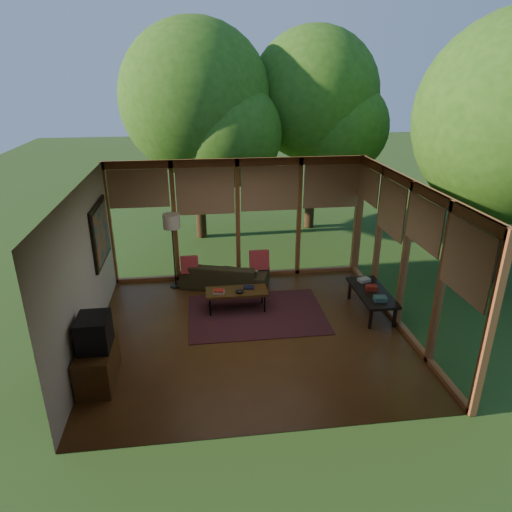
{
  "coord_description": "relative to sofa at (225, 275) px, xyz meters",
  "views": [
    {
      "loc": [
        -0.84,
        -7.08,
        4.39
      ],
      "look_at": [
        0.17,
        0.7,
        1.21
      ],
      "focal_mm": 32.0,
      "sensor_mm": 36.0,
      "label": 1
    }
  ],
  "objects": [
    {
      "name": "pillow_right",
      "position": [
        0.75,
        -0.05,
        0.32
      ],
      "size": [
        0.42,
        0.23,
        0.44
      ],
      "primitive_type": "cube",
      "rotation": [
        -0.21,
        0.0,
        0.0
      ],
      "color": "maroon",
      "rests_on": "sofa"
    },
    {
      "name": "television",
      "position": [
        -2.1,
        -3.07,
        0.58
      ],
      "size": [
        0.45,
        0.55,
        0.5
      ],
      "primitive_type": "cube",
      "color": "black",
      "rests_on": "media_cabinet"
    },
    {
      "name": "exterior_lawn",
      "position": [
        8.35,
        6.0,
        -0.28
      ],
      "size": [
        40.0,
        40.0,
        0.0
      ],
      "primitive_type": "plane",
      "color": "#2E511E",
      "rests_on": "ground"
    },
    {
      "name": "side_console",
      "position": [
        2.75,
        -1.54,
        0.14
      ],
      "size": [
        0.6,
        1.4,
        0.46
      ],
      "color": "black",
      "rests_on": "floor"
    },
    {
      "name": "ct_book_lower",
      "position": [
        -0.19,
        -1.17,
        0.17
      ],
      "size": [
        0.23,
        0.19,
        0.03
      ],
      "primitive_type": "cube",
      "rotation": [
        0.0,
        0.0,
        -0.1
      ],
      "color": "#AAA19A",
      "rests_on": "coffee_table"
    },
    {
      "name": "floor_lamp",
      "position": [
        -1.07,
        0.12,
        1.13
      ],
      "size": [
        0.36,
        0.36,
        1.65
      ],
      "color": "black",
      "rests_on": "floor"
    },
    {
      "name": "wall_left",
      "position": [
        -2.4,
        -2.0,
        1.08
      ],
      "size": [
        0.04,
        5.0,
        2.7
      ],
      "primitive_type": "cube",
      "color": "beige",
      "rests_on": "ground"
    },
    {
      "name": "floor",
      "position": [
        0.35,
        -2.0,
        -0.27
      ],
      "size": [
        5.5,
        5.5,
        0.0
      ],
      "primitive_type": "plane",
      "color": "#593417",
      "rests_on": "ground"
    },
    {
      "name": "wall_painting",
      "position": [
        -2.37,
        -0.6,
        1.28
      ],
      "size": [
        0.06,
        1.35,
        1.15
      ],
      "color": "black",
      "rests_on": "wall_left"
    },
    {
      "name": "console_book_a",
      "position": [
        2.75,
        -1.94,
        0.22
      ],
      "size": [
        0.25,
        0.2,
        0.08
      ],
      "primitive_type": "cube",
      "rotation": [
        0.0,
        0.0,
        -0.12
      ],
      "color": "#376159",
      "rests_on": "side_console"
    },
    {
      "name": "tree_nw",
      "position": [
        -0.44,
        3.43,
        3.45
      ],
      "size": [
        3.92,
        3.92,
        5.69
      ],
      "color": "#3C2715",
      "rests_on": "ground"
    },
    {
      "name": "ceiling",
      "position": [
        0.35,
        -2.0,
        2.43
      ],
      "size": [
        5.5,
        5.5,
        0.0
      ],
      "primitive_type": "plane",
      "rotation": [
        3.14,
        0.0,
        0.0
      ],
      "color": "silver",
      "rests_on": "ground"
    },
    {
      "name": "window_wall_back",
      "position": [
        0.35,
        0.5,
        1.08
      ],
      "size": [
        5.5,
        0.12,
        2.7
      ],
      "primitive_type": "cube",
      "color": "#97562E",
      "rests_on": "ground"
    },
    {
      "name": "media_cabinet",
      "position": [
        -2.12,
        -3.07,
        0.03
      ],
      "size": [
        0.5,
        1.0,
        0.6
      ],
      "primitive_type": "cube",
      "color": "#4D3015",
      "rests_on": "floor"
    },
    {
      "name": "tree_ne",
      "position": [
        2.81,
        3.91,
        3.51
      ],
      "size": [
        3.58,
        3.58,
        5.58
      ],
      "color": "#3C2715",
      "rests_on": "ground"
    },
    {
      "name": "sofa",
      "position": [
        0.0,
        0.0,
        0.0
      ],
      "size": [
        2.0,
        1.25,
        0.55
      ],
      "primitive_type": "imported",
      "rotation": [
        0.0,
        0.0,
        2.84
      ],
      "color": "#37321B",
      "rests_on": "floor"
    },
    {
      "name": "coffee_table",
      "position": [
        0.16,
        -1.12,
        0.12
      ],
      "size": [
        1.2,
        0.5,
        0.43
      ],
      "color": "#4D3015",
      "rests_on": "floor"
    },
    {
      "name": "wall_front",
      "position": [
        0.35,
        -4.5,
        1.08
      ],
      "size": [
        5.5,
        0.04,
        2.7
      ],
      "primitive_type": "cube",
      "color": "beige",
      "rests_on": "ground"
    },
    {
      "name": "rug",
      "position": [
        0.52,
        -1.35,
        -0.27
      ],
      "size": [
        2.62,
        1.86,
        0.01
      ],
      "primitive_type": "cube",
      "color": "maroon",
      "rests_on": "floor"
    },
    {
      "name": "ct_bowl",
      "position": [
        0.21,
        -1.22,
        0.19
      ],
      "size": [
        0.16,
        0.16,
        0.07
      ],
      "primitive_type": "ellipsoid",
      "color": "black",
      "rests_on": "coffee_table"
    },
    {
      "name": "ct_book_side",
      "position": [
        0.41,
        -1.04,
        0.17
      ],
      "size": [
        0.23,
        0.19,
        0.03
      ],
      "primitive_type": "cube",
      "rotation": [
        0.0,
        0.0,
        -0.16
      ],
      "color": "black",
      "rests_on": "coffee_table"
    },
    {
      "name": "console_book_c",
      "position": [
        2.75,
        -1.09,
        0.21
      ],
      "size": [
        0.27,
        0.23,
        0.06
      ],
      "primitive_type": "cube",
      "rotation": [
        0.0,
        0.0,
        0.32
      ],
      "color": "#AAA19A",
      "rests_on": "side_console"
    },
    {
      "name": "console_book_b",
      "position": [
        2.75,
        -1.49,
        0.23
      ],
      "size": [
        0.23,
        0.18,
        0.09
      ],
      "primitive_type": "cube",
      "rotation": [
        0.0,
        0.0,
        -0.15
      ],
      "color": "maroon",
      "rests_on": "side_console"
    },
    {
      "name": "ct_book_upper",
      "position": [
        -0.19,
        -1.17,
        0.2
      ],
      "size": [
        0.21,
        0.17,
        0.03
      ],
      "primitive_type": "cube",
      "rotation": [
        0.0,
        0.0,
        -0.14
      ],
      "color": "maroon",
      "rests_on": "coffee_table"
    },
    {
      "name": "tree_far",
      "position": [
        6.93,
        3.4,
        2.66
      ],
      "size": [
        2.55,
        2.55,
        4.23
      ],
      "color": "#3C2715",
      "rests_on": "ground"
    },
    {
      "name": "window_wall_right",
      "position": [
        3.1,
        -2.0,
        1.08
      ],
      "size": [
        0.12,
        5.0,
        2.7
      ],
      "primitive_type": "cube",
      "color": "#97562E",
      "rests_on": "ground"
    },
    {
      "name": "pillow_left",
      "position": [
        -0.75,
        -0.05,
        0.29
      ],
      "size": [
        0.37,
        0.2,
        0.39
      ],
      "primitive_type": "cube",
      "rotation": [
        -0.21,
        0.0,
        0.0
      ],
      "color": "maroon",
      "rests_on": "sofa"
    }
  ]
}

